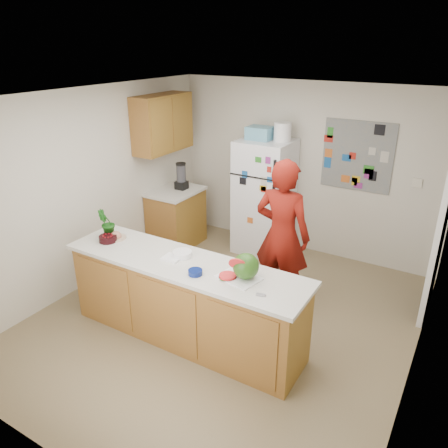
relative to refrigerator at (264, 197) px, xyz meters
The scene contains 26 objects.
floor 2.12m from the refrigerator, 76.54° to the right, with size 4.00×4.50×0.02m, color brown.
wall_back 0.71m from the refrigerator, 40.18° to the left, with size 4.00×0.02×2.50m, color beige.
wall_left 2.48m from the refrigerator, 129.69° to the right, with size 0.02×4.50×2.50m, color beige.
wall_right 3.12m from the refrigerator, 37.39° to the right, with size 0.02×4.50×2.50m, color beige.
ceiling 2.55m from the refrigerator, 76.54° to the right, with size 4.00×4.50×0.02m, color white.
doorway 2.48m from the refrigerator, 10.01° to the right, with size 0.03×0.85×2.04m, color black.
peninsula_base 2.43m from the refrigerator, 84.00° to the right, with size 2.60×0.62×0.88m, color brown.
peninsula_top 2.39m from the refrigerator, 84.00° to the right, with size 2.68×0.70×0.04m, color silver.
side_counter_base 1.41m from the refrigerator, 156.86° to the right, with size 0.60×0.80×0.86m, color brown.
side_counter_top 1.35m from the refrigerator, 156.86° to the right, with size 0.64×0.84×0.04m, color silver.
upper_cabinets 1.82m from the refrigerator, 157.05° to the right, with size 0.35×1.00×0.80m, color brown.
refrigerator is the anchor object (origin of this frame).
fridge_top_bin 0.95m from the refrigerator, behind, with size 0.35×0.28×0.18m, color #5999B2.
photo_collage 1.43m from the refrigerator, 16.61° to the left, with size 0.95×0.01×0.95m, color slate.
person 1.52m from the refrigerator, 56.16° to the right, with size 0.67×0.44×1.83m, color maroon.
blender_appliance 1.29m from the refrigerator, 160.25° to the right, with size 0.14×0.14×0.38m, color black.
cutting_board 2.54m from the refrigerator, 69.36° to the right, with size 0.38×0.29×0.01m, color silver.
watermelon 2.55m from the refrigerator, 67.93° to the right, with size 0.25×0.25×0.25m, color #204E0E.
watermelon_slice 2.55m from the refrigerator, 71.77° to the right, with size 0.16×0.16×0.02m, color #E7244D.
cherry_bowl 2.53m from the refrigerator, 107.51° to the right, with size 0.19×0.19×0.07m, color black.
white_bowl 2.30m from the refrigerator, 85.71° to the right, with size 0.20×0.20×0.06m, color white.
cobalt_bowl 2.58m from the refrigerator, 78.83° to the right, with size 0.14×0.14×0.05m, color #091755.
plate 2.43m from the refrigerator, 107.71° to the right, with size 0.23×0.23×0.02m, color #B8AB8C.
paper_towel 2.39m from the refrigerator, 87.37° to the right, with size 0.19×0.17×0.02m, color white.
keys 2.81m from the refrigerator, 64.58° to the right, with size 0.09×0.04×0.01m, color gray.
potted_plant 2.49m from the refrigerator, 109.97° to the right, with size 0.19×0.15×0.34m, color #143F0F.
Camera 1 is at (2.17, -3.66, 3.01)m, focal length 35.00 mm.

